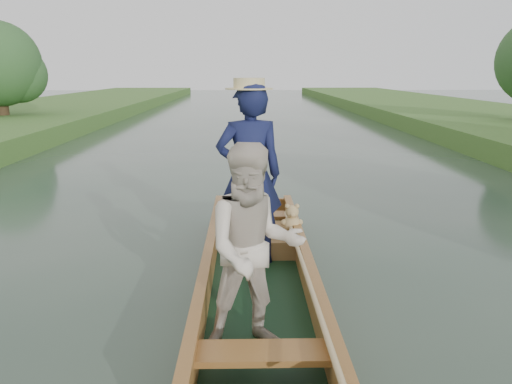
{
  "coord_description": "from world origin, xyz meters",
  "views": [
    {
      "loc": [
        -0.11,
        -4.78,
        2.25
      ],
      "look_at": [
        0.0,
        0.6,
        0.95
      ],
      "focal_mm": 35.0,
      "sensor_mm": 36.0,
      "label": 1
    }
  ],
  "objects": [
    {
      "name": "ground",
      "position": [
        0.0,
        0.0,
        0.0
      ],
      "size": [
        120.0,
        120.0,
        0.0
      ],
      "primitive_type": "plane",
      "color": "#283D30",
      "rests_on": "ground"
    },
    {
      "name": "trees_far",
      "position": [
        3.66,
        9.69,
        2.49
      ],
      "size": [
        22.72,
        14.17,
        4.51
      ],
      "color": "#47331E",
      "rests_on": "ground"
    },
    {
      "name": "punt",
      "position": [
        -0.02,
        -0.06,
        0.7
      ],
      "size": [
        1.15,
        5.0,
        2.17
      ],
      "color": "black",
      "rests_on": "ground"
    }
  ]
}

